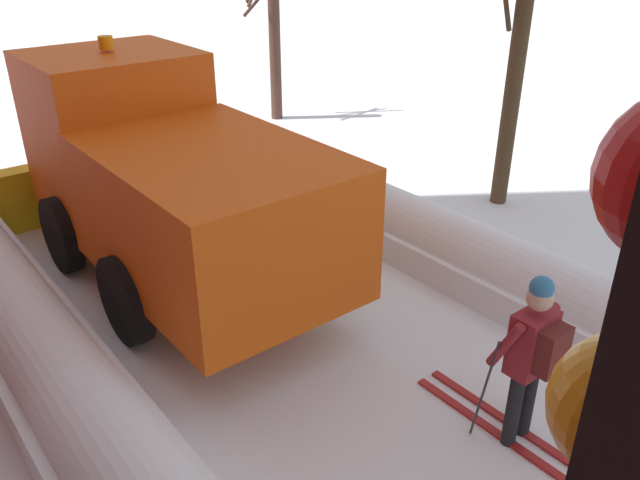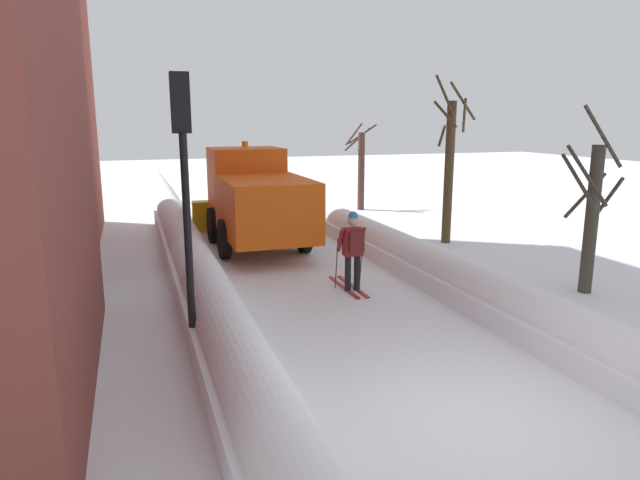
{
  "view_description": "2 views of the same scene",
  "coord_description": "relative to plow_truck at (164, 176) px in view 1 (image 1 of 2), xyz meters",
  "views": [
    {
      "loc": [
        -3.77,
        3.11,
        4.53
      ],
      "look_at": [
        -0.13,
        7.68,
        1.58
      ],
      "focal_mm": 35.7,
      "sensor_mm": 36.0,
      "label": 1
    },
    {
      "loc": [
        -3.93,
        -5.7,
        3.79
      ],
      "look_at": [
        0.28,
        6.81,
        0.94
      ],
      "focal_mm": 31.53,
      "sensor_mm": 36.0,
      "label": 2
    }
  ],
  "objects": [
    {
      "name": "ground_plane",
      "position": [
        0.46,
        -0.6,
        -1.48
      ],
      "size": [
        80.0,
        80.0,
        0.0
      ],
      "primitive_type": "plane",
      "color": "white"
    },
    {
      "name": "snowbank_left",
      "position": [
        -2.21,
        -0.6,
        -1.07
      ],
      "size": [
        1.1,
        36.0,
        0.96
      ],
      "color": "white",
      "rests_on": "ground"
    },
    {
      "name": "bare_tree_far",
      "position": [
        5.74,
        5.65,
        0.29
      ],
      "size": [
        1.45,
        0.86,
        3.64
      ],
      "color": "#4C3127",
      "rests_on": "ground"
    },
    {
      "name": "bare_tree_mid",
      "position": [
        5.74,
        -1.28,
        0.89
      ],
      "size": [
        1.18,
        1.21,
        5.09
      ],
      "color": "#473621",
      "rests_on": "ground"
    },
    {
      "name": "plow_truck",
      "position": [
        0.0,
        0.0,
        0.0
      ],
      "size": [
        3.2,
        5.98,
        3.12
      ],
      "color": "#DB510F",
      "rests_on": "ground"
    },
    {
      "name": "skier",
      "position": [
        1.1,
        -5.03,
        -0.48
      ],
      "size": [
        0.62,
        1.8,
        1.81
      ],
      "color": "black",
      "rests_on": "ground"
    },
    {
      "name": "snowbank_right",
      "position": [
        3.13,
        -0.6,
        -1.13
      ],
      "size": [
        1.1,
        36.0,
        0.9
      ],
      "color": "white",
      "rests_on": "ground"
    }
  ]
}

